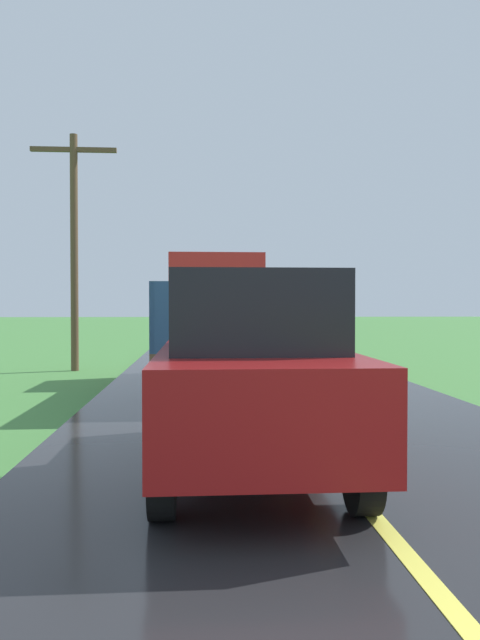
% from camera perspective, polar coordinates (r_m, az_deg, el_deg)
% --- Properties ---
extents(banana_truck_near, '(2.38, 5.82, 2.80)m').
position_cam_1_polar(banana_truck_near, '(12.89, -2.16, 0.26)').
color(banana_truck_near, '#2D2D30').
rests_on(banana_truck_near, road_surface).
extents(utility_pole_roadside, '(2.23, 0.20, 6.22)m').
position_cam_1_polar(utility_pole_roadside, '(16.56, -15.44, 7.21)').
color(utility_pole_roadside, brown).
rests_on(utility_pole_roadside, ground).
extents(following_car, '(1.74, 4.10, 1.92)m').
position_cam_1_polar(following_car, '(5.83, 0.94, -4.86)').
color(following_car, maroon).
rests_on(following_car, road_surface).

